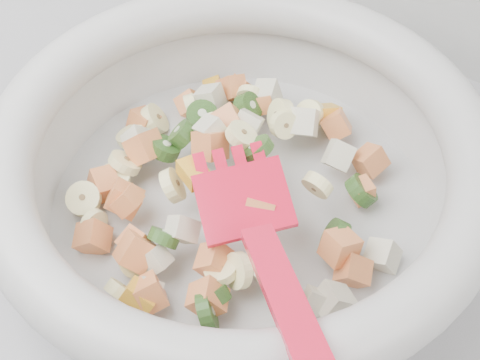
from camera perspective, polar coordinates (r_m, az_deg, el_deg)
The scene contains 1 object.
mixing_bowl at distance 0.54m, azimuth -0.03°, elevation 0.64°, with size 0.39×0.38×0.13m.
Camera 1 is at (0.21, 1.18, 1.37)m, focal length 55.00 mm.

